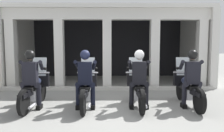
% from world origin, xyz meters
% --- Properties ---
extents(ground_plane, '(80.00, 80.00, 0.00)m').
position_xyz_m(ground_plane, '(0.00, 3.00, 0.00)').
color(ground_plane, gray).
extents(station_building, '(8.78, 4.09, 3.33)m').
position_xyz_m(station_building, '(-0.16, 4.93, 2.06)').
color(station_building, black).
rests_on(station_building, ground).
extents(kerb_strip, '(8.28, 0.24, 0.12)m').
position_xyz_m(kerb_strip, '(-0.16, 2.43, 0.06)').
color(kerb_strip, '#B7B5AD').
rests_on(kerb_strip, ground).
extents(motorcycle_far_left, '(0.62, 2.04, 1.35)m').
position_xyz_m(motorcycle_far_left, '(-2.15, 0.18, 0.50)').
color(motorcycle_far_left, black).
rests_on(motorcycle_far_left, ground).
extents(police_officer_far_left, '(0.63, 0.61, 1.58)m').
position_xyz_m(police_officer_far_left, '(-2.15, -0.10, 0.94)').
color(police_officer_far_left, black).
rests_on(police_officer_far_left, ground).
extents(motorcycle_center_left, '(0.62, 2.04, 1.35)m').
position_xyz_m(motorcycle_center_left, '(-0.72, 0.19, 0.50)').
color(motorcycle_center_left, black).
rests_on(motorcycle_center_left, ground).
extents(police_officer_center_left, '(0.63, 0.61, 1.58)m').
position_xyz_m(police_officer_center_left, '(-0.72, -0.09, 0.94)').
color(police_officer_center_left, black).
rests_on(police_officer_center_left, ground).
extents(motorcycle_center_right, '(0.62, 2.04, 1.35)m').
position_xyz_m(motorcycle_center_right, '(0.72, 0.22, 0.50)').
color(motorcycle_center_right, black).
rests_on(motorcycle_center_right, ground).
extents(police_officer_center_right, '(0.63, 0.61, 1.58)m').
position_xyz_m(police_officer_center_right, '(0.72, -0.06, 0.94)').
color(police_officer_center_right, black).
rests_on(police_officer_center_right, ground).
extents(motorcycle_far_right, '(0.62, 2.04, 1.35)m').
position_xyz_m(motorcycle_far_right, '(2.15, 0.25, 0.50)').
color(motorcycle_far_right, black).
rests_on(motorcycle_far_right, ground).
extents(police_officer_far_right, '(0.63, 0.61, 1.58)m').
position_xyz_m(police_officer_far_right, '(2.15, -0.04, 0.94)').
color(police_officer_far_right, black).
rests_on(police_officer_far_right, ground).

